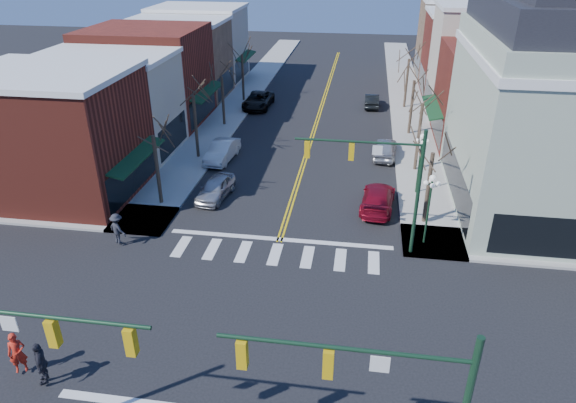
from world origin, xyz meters
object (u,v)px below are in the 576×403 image
at_px(car_right_far, 372,101).
at_px(pedestrian_red_a, 17,353).
at_px(pedestrian_dark_a, 41,363).
at_px(pedestrian_dark_b, 117,229).
at_px(car_right_mid, 385,148).
at_px(victorian_corner, 572,107).
at_px(lamppost_midblock, 421,154).
at_px(car_left_mid, 222,151).
at_px(car_right_near, 378,198).
at_px(lamppost_corner, 430,198).
at_px(car_left_far, 258,100).
at_px(car_left_near, 216,188).

height_order(car_right_far, pedestrian_red_a, pedestrian_red_a).
height_order(pedestrian_dark_a, pedestrian_dark_b, pedestrian_dark_a).
distance_m(car_right_mid, pedestrian_dark_b, 21.71).
relative_size(victorian_corner, lamppost_midblock, 3.29).
distance_m(victorian_corner, pedestrian_dark_b, 27.42).
xyz_separation_m(car_right_far, pedestrian_dark_b, (-14.00, -29.10, 0.40)).
relative_size(car_left_mid, pedestrian_red_a, 2.49).
bearing_deg(car_right_near, car_left_mid, -22.05).
bearing_deg(pedestrian_red_a, lamppost_midblock, 20.56).
bearing_deg(lamppost_corner, car_right_far, 96.70).
xyz_separation_m(car_left_far, car_right_far, (11.49, 1.96, -0.10)).
xyz_separation_m(victorian_corner, pedestrian_red_a, (-25.04, -18.36, -5.59)).
relative_size(lamppost_corner, car_right_far, 1.08).
relative_size(lamppost_corner, car_right_near, 0.88).
distance_m(car_left_near, car_left_mid, 6.51).
xyz_separation_m(car_left_near, pedestrian_dark_b, (-3.79, -6.62, 0.37)).
bearing_deg(car_right_far, lamppost_corner, 95.91).
xyz_separation_m(car_left_mid, car_right_near, (12.00, -6.30, -0.04)).
relative_size(car_right_mid, car_right_far, 1.09).
bearing_deg(car_right_mid, victorian_corner, 151.09).
relative_size(lamppost_midblock, car_left_mid, 0.95).
bearing_deg(car_right_mid, pedestrian_dark_a, 67.30).
xyz_separation_m(car_left_mid, car_right_mid, (12.60, 2.58, -0.01)).
bearing_deg(pedestrian_red_a, lamppost_corner, 8.60).
relative_size(car_right_mid, pedestrian_red_a, 2.38).
distance_m(lamppost_corner, pedestrian_dark_a, 20.14).
relative_size(victorian_corner, car_right_near, 2.89).
distance_m(lamppost_corner, lamppost_midblock, 6.50).
bearing_deg(car_left_far, car_right_mid, -41.02).
xyz_separation_m(lamppost_midblock, car_left_near, (-13.32, -2.53, -2.26)).
bearing_deg(pedestrian_red_a, car_right_far, 42.81).
bearing_deg(pedestrian_red_a, pedestrian_dark_a, -43.94).
distance_m(pedestrian_dark_a, pedestrian_dark_b, 10.20).
relative_size(car_left_near, car_right_near, 0.83).
distance_m(car_right_near, pedestrian_dark_a, 21.16).
height_order(victorian_corner, car_right_far, victorian_corner).
bearing_deg(pedestrian_dark_b, car_right_mid, -107.96).
bearing_deg(car_left_far, pedestrian_dark_a, -89.87).
relative_size(car_left_near, car_left_far, 0.75).
bearing_deg(car_right_mid, lamppost_midblock, 112.29).
xyz_separation_m(victorian_corner, car_right_mid, (-10.30, 6.94, -5.91)).
bearing_deg(pedestrian_dark_b, lamppost_corner, -145.05).
relative_size(car_left_near, car_right_far, 1.02).
bearing_deg(car_left_mid, lamppost_corner, -30.06).
bearing_deg(car_right_mid, pedestrian_red_a, 64.83).
xyz_separation_m(car_left_near, car_right_mid, (11.32, 8.97, 0.05)).
bearing_deg(car_right_far, car_left_near, 64.79).
bearing_deg(car_left_near, car_right_mid, 45.92).
distance_m(car_left_near, pedestrian_dark_a, 16.84).
bearing_deg(car_right_mid, car_left_mid, 16.65).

